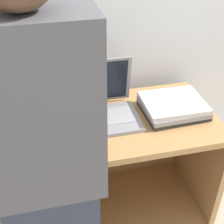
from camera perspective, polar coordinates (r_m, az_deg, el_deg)
name	(u,v)px	position (r m, az deg, el deg)	size (l,w,h in m)	color
wall_back	(91,5)	(1.81, -3.85, 18.95)	(8.00, 0.05, 2.40)	silver
cart	(106,161)	(1.94, -1.10, -8.89)	(1.18, 0.61, 0.70)	#A87A47
laptop_open	(106,107)	(1.67, -1.14, 0.99)	(0.33, 0.33, 0.29)	gray
laptop_stack_left	(37,116)	(1.59, -13.51, -0.72)	(0.35, 0.30, 0.18)	slate
laptop_stack_right	(173,107)	(1.74, 11.12, 0.96)	(0.34, 0.30, 0.08)	#232326
person	(48,179)	(1.18, -11.58, -11.94)	(0.40, 0.53, 1.66)	#2D3342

